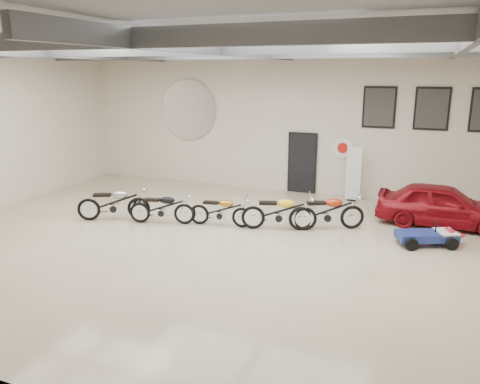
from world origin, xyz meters
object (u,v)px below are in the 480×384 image
at_px(motorcycle_black, 162,207).
at_px(motorcycle_gold, 220,210).
at_px(motorcycle_yellow, 279,211).
at_px(go_kart, 433,233).
at_px(motorcycle_silver, 113,202).
at_px(vintage_car, 442,205).
at_px(motorcycle_red, 327,211).
at_px(banner_stand, 354,174).

relative_size(motorcycle_black, motorcycle_gold, 1.04).
relative_size(motorcycle_yellow, go_kart, 1.14).
height_order(motorcycle_silver, motorcycle_gold, motorcycle_silver).
bearing_deg(motorcycle_yellow, vintage_car, 9.04).
height_order(motorcycle_red, vintage_car, vintage_car).
bearing_deg(banner_stand, motorcycle_red, -88.49).
xyz_separation_m(motorcycle_red, vintage_car, (2.94, 1.55, 0.07)).
distance_m(motorcycle_yellow, go_kart, 3.94).
bearing_deg(motorcycle_silver, go_kart, -18.07).
bearing_deg(motorcycle_silver, vintage_car, -7.55).
bearing_deg(go_kart, motorcycle_gold, 162.25).
bearing_deg(vintage_car, motorcycle_black, 111.16).
distance_m(motorcycle_silver, motorcycle_gold, 3.19).
xyz_separation_m(banner_stand, vintage_car, (2.73, -1.76, -0.32)).
height_order(motorcycle_yellow, vintage_car, vintage_car).
distance_m(motorcycle_gold, motorcycle_yellow, 1.65).
height_order(motorcycle_black, motorcycle_yellow, motorcycle_yellow).
relative_size(banner_stand, motorcycle_gold, 1.03).
height_order(motorcycle_gold, motorcycle_red, motorcycle_red).
distance_m(motorcycle_red, go_kart, 2.73).
height_order(banner_stand, motorcycle_silver, banner_stand).
distance_m(banner_stand, go_kart, 4.37).
height_order(banner_stand, motorcycle_gold, banner_stand).
xyz_separation_m(motorcycle_gold, vintage_car, (5.78, 2.34, 0.14)).
bearing_deg(motorcycle_yellow, banner_stand, 52.36).
height_order(motorcycle_black, vintage_car, vintage_car).
height_order(motorcycle_silver, vintage_car, vintage_car).
xyz_separation_m(motorcycle_yellow, vintage_car, (4.16, 2.04, 0.08)).
bearing_deg(motorcycle_black, banner_stand, 28.26).
relative_size(motorcycle_silver, motorcycle_yellow, 1.01).
xyz_separation_m(motorcycle_black, motorcycle_red, (4.49, 1.21, 0.05)).
relative_size(banner_stand, vintage_car, 0.52).
distance_m(motorcycle_black, motorcycle_gold, 1.70).
height_order(motorcycle_yellow, go_kart, motorcycle_yellow).
bearing_deg(motorcycle_red, motorcycle_gold, 169.03).
bearing_deg(motorcycle_yellow, motorcycle_silver, 174.24).
bearing_deg(motorcycle_yellow, motorcycle_red, 4.81).
bearing_deg(motorcycle_silver, motorcycle_yellow, -14.78).
bearing_deg(go_kart, motorcycle_yellow, 160.34).
distance_m(banner_stand, motorcycle_red, 3.34).
distance_m(motorcycle_red, vintage_car, 3.32).
height_order(banner_stand, go_kart, banner_stand).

